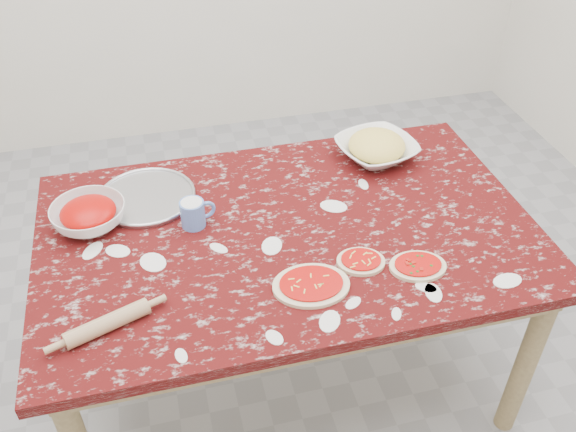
# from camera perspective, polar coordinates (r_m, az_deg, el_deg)

# --- Properties ---
(ground) EXTENTS (4.00, 4.00, 0.00)m
(ground) POSITION_cam_1_polar(r_m,az_deg,el_deg) (2.54, 0.00, -14.24)
(ground) COLOR gray
(worktable) EXTENTS (1.60, 1.00, 0.75)m
(worktable) POSITION_cam_1_polar(r_m,az_deg,el_deg) (2.05, 0.00, -2.91)
(worktable) COLOR #400A0A
(worktable) RESTS_ON ground
(pizza_tray) EXTENTS (0.38, 0.38, 0.01)m
(pizza_tray) POSITION_cam_1_polar(r_m,az_deg,el_deg) (2.17, -12.99, 1.69)
(pizza_tray) COLOR #B2B2B7
(pizza_tray) RESTS_ON worktable
(sauce_bowl) EXTENTS (0.31, 0.31, 0.07)m
(sauce_bowl) POSITION_cam_1_polar(r_m,az_deg,el_deg) (2.09, -17.99, 0.02)
(sauce_bowl) COLOR white
(sauce_bowl) RESTS_ON worktable
(cheese_bowl) EXTENTS (0.34, 0.34, 0.07)m
(cheese_bowl) POSITION_cam_1_polar(r_m,az_deg,el_deg) (2.33, 8.20, 6.08)
(cheese_bowl) COLOR white
(cheese_bowl) RESTS_ON worktable
(flour_mug) EXTENTS (0.12, 0.08, 0.09)m
(flour_mug) POSITION_cam_1_polar(r_m,az_deg,el_deg) (2.00, -8.74, 0.28)
(flour_mug) COLOR #557BCC
(flour_mug) RESTS_ON worktable
(pizza_left) EXTENTS (0.24, 0.20, 0.02)m
(pizza_left) POSITION_cam_1_polar(r_m,az_deg,el_deg) (1.79, 2.16, -6.42)
(pizza_left) COLOR beige
(pizza_left) RESTS_ON worktable
(pizza_mid) EXTENTS (0.17, 0.15, 0.02)m
(pizza_mid) POSITION_cam_1_polar(r_m,az_deg,el_deg) (1.88, 6.78, -4.19)
(pizza_mid) COLOR beige
(pizza_mid) RESTS_ON worktable
(pizza_right) EXTENTS (0.19, 0.15, 0.02)m
(pizza_right) POSITION_cam_1_polar(r_m,az_deg,el_deg) (1.89, 11.95, -4.56)
(pizza_right) COLOR beige
(pizza_right) RESTS_ON worktable
(rolling_pin) EXTENTS (0.23, 0.12, 0.05)m
(rolling_pin) POSITION_cam_1_polar(r_m,az_deg,el_deg) (1.74, -16.41, -9.53)
(rolling_pin) COLOR tan
(rolling_pin) RESTS_ON worktable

